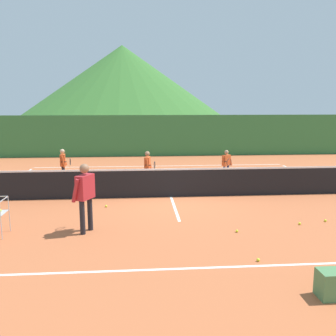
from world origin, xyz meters
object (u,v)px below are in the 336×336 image
(instructor, at_px, (85,191))
(student_1, at_px, (148,166))
(student_0, at_px, (63,162))
(tennis_ball_6, at_px, (300,224))
(tennis_ball_3, at_px, (325,221))
(tennis_ball_5, at_px, (258,260))
(tennis_net, at_px, (171,182))
(tennis_ball_0, at_px, (237,231))
(tennis_ball_1, at_px, (106,206))
(student_2, at_px, (226,162))

(instructor, bearing_deg, student_1, 71.23)
(student_0, bearing_deg, tennis_ball_6, -38.88)
(tennis_ball_3, bearing_deg, tennis_ball_5, -138.55)
(tennis_net, height_order, student_0, student_0)
(student_1, relative_size, tennis_ball_5, 19.83)
(instructor, height_order, student_0, instructor)
(tennis_ball_6, bearing_deg, tennis_ball_0, -166.58)
(student_1, height_order, tennis_ball_1, student_1)
(tennis_ball_5, bearing_deg, student_0, 124.24)
(student_2, distance_m, tennis_ball_0, 6.16)
(instructor, bearing_deg, tennis_ball_6, 0.96)
(tennis_ball_5, bearing_deg, tennis_ball_0, 89.47)
(tennis_ball_0, bearing_deg, student_2, 79.10)
(tennis_net, distance_m, tennis_ball_5, 5.40)
(tennis_ball_1, relative_size, tennis_ball_3, 1.00)
(tennis_ball_6, bearing_deg, student_2, 96.34)
(tennis_net, height_order, tennis_ball_3, tennis_net)
(tennis_ball_0, height_order, tennis_ball_5, same)
(tennis_net, relative_size, tennis_ball_0, 188.39)
(tennis_ball_0, bearing_deg, student_0, 130.94)
(student_2, bearing_deg, instructor, -130.43)
(tennis_ball_0, height_order, tennis_ball_1, same)
(tennis_net, xyz_separation_m, instructor, (-2.37, -3.21, 0.52))
(student_0, xyz_separation_m, tennis_ball_0, (5.36, -6.18, -0.77))
(tennis_ball_5, bearing_deg, tennis_ball_1, 129.16)
(tennis_ball_6, bearing_deg, instructor, -179.04)
(tennis_ball_1, height_order, tennis_ball_3, same)
(instructor, height_order, tennis_ball_0, instructor)
(tennis_net, xyz_separation_m, tennis_ball_3, (3.88, -2.94, -0.47))
(tennis_net, xyz_separation_m, tennis_ball_5, (1.30, -5.22, -0.47))
(instructor, bearing_deg, student_0, 106.07)
(tennis_ball_0, relative_size, tennis_ball_6, 1.00)
(student_0, relative_size, tennis_ball_6, 19.61)
(tennis_net, height_order, tennis_ball_1, tennis_net)
(tennis_ball_0, bearing_deg, tennis_net, 110.34)
(tennis_ball_5, xyz_separation_m, tennis_ball_6, (1.79, 2.10, 0.00))
(tennis_net, bearing_deg, tennis_ball_3, -37.10)
(student_1, distance_m, tennis_ball_1, 3.08)
(student_0, xyz_separation_m, tennis_ball_6, (7.14, -5.76, -0.77))
(tennis_ball_5, relative_size, tennis_ball_6, 1.00)
(student_1, relative_size, student_2, 1.09)
(student_1, bearing_deg, tennis_ball_5, -73.35)
(tennis_net, height_order, tennis_ball_6, tennis_net)
(instructor, bearing_deg, tennis_ball_1, 82.20)
(student_0, bearing_deg, tennis_net, -33.09)
(student_1, xyz_separation_m, tennis_ball_5, (2.03, -6.80, -0.78))
(tennis_ball_5, bearing_deg, tennis_ball_3, 41.45)
(tennis_ball_1, distance_m, tennis_ball_5, 5.34)
(instructor, xyz_separation_m, student_2, (4.84, 5.68, -0.27))
(tennis_ball_6, bearing_deg, tennis_ball_1, 158.44)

